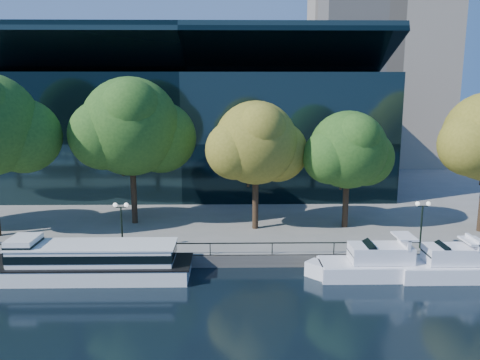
{
  "coord_description": "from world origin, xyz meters",
  "views": [
    {
      "loc": [
        1.81,
        -32.62,
        14.08
      ],
      "look_at": [
        2.48,
        8.0,
        6.21
      ],
      "focal_mm": 35.0,
      "sensor_mm": 36.0,
      "label": 1
    }
  ],
  "objects_px": {
    "cruiser_near": "(381,264)",
    "tree_3": "(257,145)",
    "lamp_2": "(422,214)",
    "tour_boat": "(82,261)",
    "tree_2": "(133,129)",
    "lamp_1": "(121,215)",
    "tree_4": "(350,152)",
    "cruiser_far": "(451,265)"
  },
  "relations": [
    {
      "from": "tree_3",
      "to": "cruiser_far",
      "type": "bearing_deg",
      "value": -34.97
    },
    {
      "from": "tree_3",
      "to": "lamp_2",
      "type": "bearing_deg",
      "value": -23.98
    },
    {
      "from": "tree_4",
      "to": "lamp_2",
      "type": "distance_m",
      "value": 8.96
    },
    {
      "from": "tour_boat",
      "to": "cruiser_near",
      "type": "bearing_deg",
      "value": -0.36
    },
    {
      "from": "cruiser_near",
      "to": "lamp_1",
      "type": "xyz_separation_m",
      "value": [
        -20.39,
        3.6,
        2.96
      ]
    },
    {
      "from": "lamp_1",
      "to": "tree_4",
      "type": "bearing_deg",
      "value": 17.26
    },
    {
      "from": "tour_boat",
      "to": "lamp_2",
      "type": "distance_m",
      "value": 27.44
    },
    {
      "from": "cruiser_far",
      "to": "lamp_2",
      "type": "distance_m",
      "value": 5.03
    },
    {
      "from": "lamp_2",
      "to": "tree_2",
      "type": "bearing_deg",
      "value": 162.42
    },
    {
      "from": "tree_3",
      "to": "lamp_2",
      "type": "xyz_separation_m",
      "value": [
        13.36,
        -5.94,
        -5.08
      ]
    },
    {
      "from": "tour_boat",
      "to": "tree_3",
      "type": "height_order",
      "value": "tree_3"
    },
    {
      "from": "cruiser_near",
      "to": "lamp_2",
      "type": "height_order",
      "value": "lamp_2"
    },
    {
      "from": "lamp_2",
      "to": "cruiser_far",
      "type": "bearing_deg",
      "value": -78.21
    },
    {
      "from": "cruiser_far",
      "to": "lamp_2",
      "type": "height_order",
      "value": "lamp_2"
    },
    {
      "from": "tree_3",
      "to": "tour_boat",
      "type": "bearing_deg",
      "value": -145.61
    },
    {
      "from": "tree_3",
      "to": "lamp_2",
      "type": "relative_size",
      "value": 3.01
    },
    {
      "from": "cruiser_near",
      "to": "lamp_1",
      "type": "relative_size",
      "value": 2.82
    },
    {
      "from": "cruiser_near",
      "to": "tree_4",
      "type": "xyz_separation_m",
      "value": [
        -0.26,
        9.85,
        7.34
      ]
    },
    {
      "from": "tree_3",
      "to": "lamp_2",
      "type": "height_order",
      "value": "tree_3"
    },
    {
      "from": "cruiser_near",
      "to": "tree_2",
      "type": "distance_m",
      "value": 25.61
    },
    {
      "from": "cruiser_far",
      "to": "tree_2",
      "type": "relative_size",
      "value": 0.69
    },
    {
      "from": "tour_boat",
      "to": "cruiser_far",
      "type": "bearing_deg",
      "value": -1.08
    },
    {
      "from": "tour_boat",
      "to": "lamp_2",
      "type": "xyz_separation_m",
      "value": [
        27.1,
        3.46,
        2.6
      ]
    },
    {
      "from": "tour_boat",
      "to": "cruiser_near",
      "type": "relative_size",
      "value": 1.51
    },
    {
      "from": "tour_boat",
      "to": "cruiser_far",
      "type": "distance_m",
      "value": 27.94
    },
    {
      "from": "tree_2",
      "to": "lamp_1",
      "type": "relative_size",
      "value": 3.55
    },
    {
      "from": "lamp_1",
      "to": "lamp_2",
      "type": "xyz_separation_m",
      "value": [
        24.81,
        0.0,
        0.0
      ]
    },
    {
      "from": "cruiser_far",
      "to": "tree_4",
      "type": "height_order",
      "value": "tree_4"
    },
    {
      "from": "cruiser_near",
      "to": "tree_3",
      "type": "relative_size",
      "value": 0.94
    },
    {
      "from": "tree_4",
      "to": "cruiser_near",
      "type": "bearing_deg",
      "value": -88.51
    },
    {
      "from": "tree_3",
      "to": "tree_2",
      "type": "bearing_deg",
      "value": 170.19
    },
    {
      "from": "cruiser_near",
      "to": "tree_4",
      "type": "relative_size",
      "value": 1.02
    },
    {
      "from": "tree_4",
      "to": "lamp_2",
      "type": "relative_size",
      "value": 2.77
    },
    {
      "from": "lamp_2",
      "to": "tour_boat",
      "type": "bearing_deg",
      "value": -172.73
    },
    {
      "from": "lamp_1",
      "to": "lamp_2",
      "type": "height_order",
      "value": "same"
    },
    {
      "from": "tour_boat",
      "to": "tree_2",
      "type": "distance_m",
      "value": 14.69
    },
    {
      "from": "tour_boat",
      "to": "cruiser_far",
      "type": "height_order",
      "value": "cruiser_far"
    },
    {
      "from": "tree_4",
      "to": "lamp_1",
      "type": "bearing_deg",
      "value": -162.74
    },
    {
      "from": "cruiser_far",
      "to": "lamp_2",
      "type": "bearing_deg",
      "value": 101.79
    },
    {
      "from": "cruiser_far",
      "to": "lamp_2",
      "type": "relative_size",
      "value": 2.47
    },
    {
      "from": "cruiser_near",
      "to": "tree_3",
      "type": "height_order",
      "value": "tree_3"
    },
    {
      "from": "tour_boat",
      "to": "tree_2",
      "type": "xyz_separation_m",
      "value": [
        1.85,
        11.45,
        9.01
      ]
    }
  ]
}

